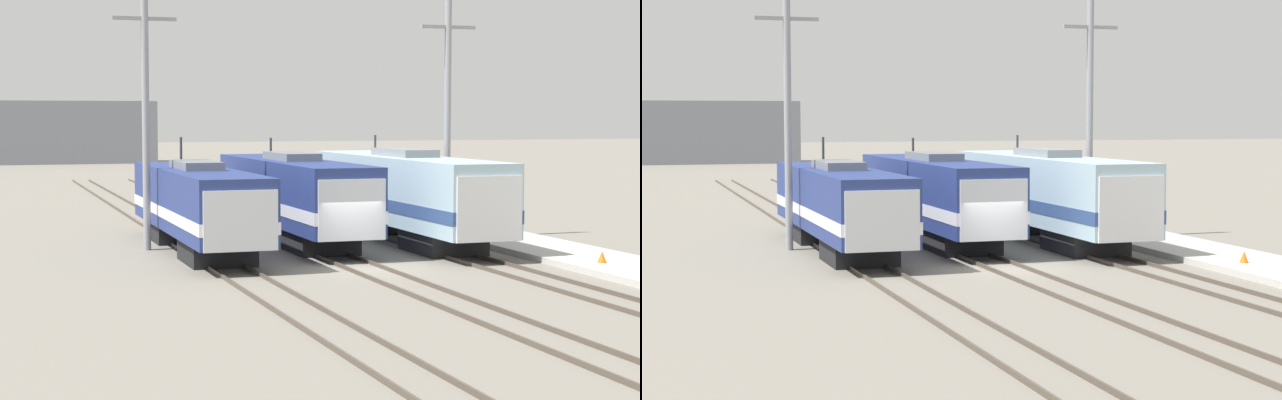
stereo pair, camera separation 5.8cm
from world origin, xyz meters
TOP-DOWN VIEW (x-y plane):
  - ground_plane at (0.00, 0.00)m, footprint 400.00×400.00m
  - rail_pair_far_left at (-5.00, 0.00)m, footprint 1.51×120.00m
  - rail_pair_center at (0.00, 0.00)m, footprint 1.51×120.00m
  - rail_pair_far_right at (5.00, 0.00)m, footprint 1.51×120.00m
  - locomotive_far_left at (-5.00, 6.83)m, footprint 3.08×16.21m
  - locomotive_center at (0.00, 9.15)m, footprint 3.11×16.86m
  - locomotive_far_right at (5.00, 7.37)m, footprint 3.10×17.50m
  - catenary_tower_left at (-7.01, 8.38)m, footprint 2.78×0.33m
  - catenary_tower_right at (7.41, 8.38)m, footprint 2.78×0.33m
  - platform at (9.34, 0.00)m, footprint 4.00×120.00m
  - traffic_cone at (8.71, -3.00)m, footprint 0.35×0.35m
  - depot_building at (-4.25, 98.84)m, footprint 23.95×8.63m

SIDE VIEW (x-z plane):
  - ground_plane at x=0.00m, z-range 0.00..0.00m
  - rail_pair_far_left at x=-5.00m, z-range 0.00..0.15m
  - rail_pair_center at x=0.00m, z-range 0.00..0.15m
  - rail_pair_far_right at x=5.00m, z-range 0.00..0.15m
  - platform at x=9.34m, z-range 0.00..0.26m
  - traffic_cone at x=8.71m, z-range 0.26..0.71m
  - locomotive_far_left at x=-5.00m, z-range -0.42..4.50m
  - locomotive_center at x=0.00m, z-range -0.24..4.55m
  - locomotive_far_right at x=5.00m, z-range -0.23..4.70m
  - depot_building at x=-4.25m, z-range 0.00..7.74m
  - catenary_tower_left at x=-7.01m, z-range 0.24..11.71m
  - catenary_tower_right at x=7.41m, z-range 0.24..11.71m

